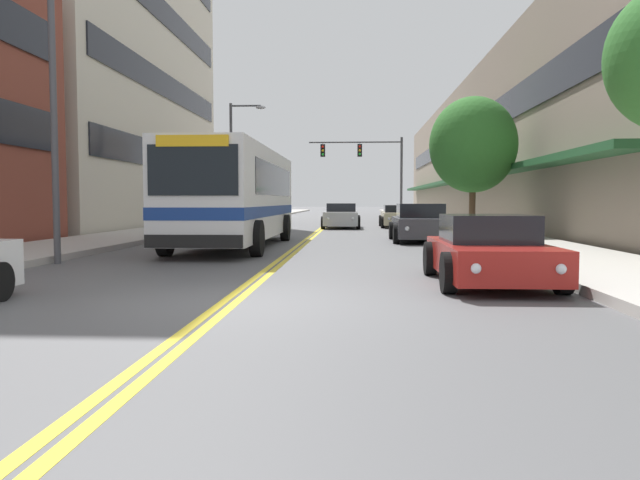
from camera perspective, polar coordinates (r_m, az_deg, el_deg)
ground_plane at (r=46.20m, az=0.98°, el=1.70°), size 240.00×240.00×0.00m
sidewalk_left at (r=47.05m, az=-7.85°, el=1.81°), size 3.45×106.00×0.17m
sidewalk_right at (r=46.47m, az=9.92°, el=1.77°), size 3.45×106.00×0.17m
centre_line at (r=46.20m, az=0.98°, el=1.71°), size 0.34×106.00×0.01m
storefront_row_right at (r=47.62m, az=17.18°, el=7.48°), size 9.10×68.00×9.77m
city_bus at (r=21.02m, az=-7.57°, el=4.31°), size 2.84×11.19×3.17m
car_navy_parked_left_near at (r=33.06m, az=-7.50°, el=1.95°), size 1.97×4.62×1.26m
car_black_parked_left_far at (r=41.77m, az=-5.14°, el=2.36°), size 2.02×4.82×1.35m
car_red_parked_right_foreground at (r=11.84m, az=15.16°, el=-1.02°), size 2.06×4.25×1.26m
car_dark_grey_parked_right_mid at (r=23.69m, az=9.17°, el=1.47°), size 2.20×4.49×1.42m
car_beige_parked_right_far at (r=36.41m, az=7.11°, el=2.13°), size 2.04×4.91×1.28m
car_silver_moving_lead at (r=35.05m, az=1.97°, el=2.18°), size 2.12×4.75×1.38m
traffic_signal_mast at (r=46.31m, az=4.47°, el=7.20°), size 6.90×0.38×6.19m
street_lamp_left_near at (r=16.51m, az=-22.57°, el=15.27°), size 1.86×0.28×8.45m
street_lamp_left_far at (r=36.43m, az=-7.66°, el=7.86°), size 2.09×0.28×7.10m
street_tree_right_mid at (r=26.82m, az=13.82°, el=8.44°), size 3.60×3.60×5.65m
fire_hydrant at (r=20.46m, az=14.76°, el=0.82°), size 0.36×0.28×0.80m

